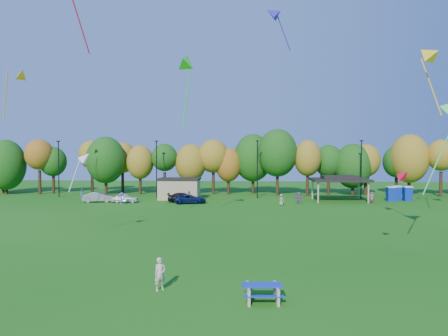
# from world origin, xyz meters

# --- Properties ---
(ground) EXTENTS (160.00, 160.00, 0.00)m
(ground) POSITION_xyz_m (0.00, 0.00, 0.00)
(ground) COLOR #19600F
(ground) RESTS_ON ground
(tree_line) EXTENTS (93.57, 10.55, 11.15)m
(tree_line) POSITION_xyz_m (-1.03, 45.51, 5.91)
(tree_line) COLOR black
(tree_line) RESTS_ON ground
(lamp_posts) EXTENTS (64.50, 0.25, 9.09)m
(lamp_posts) POSITION_xyz_m (2.00, 40.00, 4.90)
(lamp_posts) COLOR black
(lamp_posts) RESTS_ON ground
(utility_building) EXTENTS (6.30, 4.30, 3.25)m
(utility_building) POSITION_xyz_m (-10.00, 38.00, 1.64)
(utility_building) COLOR tan
(utility_building) RESTS_ON ground
(pavilion) EXTENTS (8.20, 6.20, 3.77)m
(pavilion) POSITION_xyz_m (14.00, 37.00, 3.23)
(pavilion) COLOR tan
(pavilion) RESTS_ON ground
(porta_potties) EXTENTS (3.75, 2.41, 2.18)m
(porta_potties) POSITION_xyz_m (22.88, 37.89, 1.10)
(porta_potties) COLOR #0C2AA2
(porta_potties) RESTS_ON ground
(picnic_table) EXTENTS (1.94, 1.64, 0.80)m
(picnic_table) POSITION_xyz_m (1.17, -3.96, 0.47)
(picnic_table) COLOR tan
(picnic_table) RESTS_ON ground
(kite_flyer) EXTENTS (0.73, 0.69, 1.68)m
(kite_flyer) POSITION_xyz_m (-3.97, -2.78, 0.84)
(kite_flyer) COLOR beige
(kite_flyer) RESTS_ON ground
(car_a) EXTENTS (3.86, 1.84, 1.27)m
(car_a) POSITION_xyz_m (-17.05, 33.35, 0.64)
(car_a) COLOR white
(car_a) RESTS_ON ground
(car_b) EXTENTS (4.63, 2.32, 1.46)m
(car_b) POSITION_xyz_m (-21.03, 33.59, 0.73)
(car_b) COLOR gray
(car_b) RESTS_ON ground
(car_c) EXTENTS (4.87, 3.22, 1.24)m
(car_c) POSITION_xyz_m (-7.56, 32.84, 0.62)
(car_c) COLOR #0D1B53
(car_c) RESTS_ON ground
(car_d) EXTENTS (4.80, 2.37, 1.34)m
(car_d) POSITION_xyz_m (-8.76, 34.35, 0.67)
(car_d) COLOR black
(car_d) RESTS_ON ground
(far_person_0) EXTENTS (0.89, 1.09, 1.74)m
(far_person_0) POSITION_xyz_m (-7.71, 32.80, 0.87)
(far_person_0) COLOR #648350
(far_person_0) RESTS_ON ground
(far_person_1) EXTENTS (0.96, 1.22, 1.66)m
(far_person_1) POSITION_xyz_m (-16.82, 31.05, 0.83)
(far_person_1) COLOR #6357BF
(far_person_1) RESTS_ON ground
(far_person_2) EXTENTS (1.53, 0.58, 1.62)m
(far_person_2) POSITION_xyz_m (7.62, 33.21, 0.81)
(far_person_2) COLOR #AA47AB
(far_person_2) RESTS_ON ground
(far_person_3) EXTENTS (0.92, 0.88, 1.59)m
(far_person_3) POSITION_xyz_m (5.01, 31.11, 0.79)
(far_person_3) COLOR gray
(far_person_3) RESTS_ON ground
(far_person_4) EXTENTS (0.78, 0.91, 1.61)m
(far_person_4) POSITION_xyz_m (-24.97, 37.18, 0.81)
(far_person_4) COLOR teal
(far_person_4) RESTS_ON ground
(far_person_5) EXTENTS (0.67, 0.49, 1.69)m
(far_person_5) POSITION_xyz_m (17.77, 33.87, 0.84)
(far_person_5) COLOR #A84F6D
(far_person_5) RESTS_ON ground
(kite_3) EXTENTS (2.92, 1.69, 4.61)m
(kite_3) POSITION_xyz_m (2.85, 17.66, 20.90)
(kite_3) COLOR #2B1DA0
(kite_5) EXTENTS (2.12, 1.00, 3.41)m
(kite_5) POSITION_xyz_m (-12.50, 8.52, 6.61)
(kite_5) COLOR silver
(kite_8) EXTENTS (1.27, 1.35, 1.09)m
(kite_8) POSITION_xyz_m (10.96, 4.79, 5.53)
(kite_8) COLOR red
(kite_9) EXTENTS (2.80, 2.72, 5.45)m
(kite_9) POSITION_xyz_m (-22.88, 17.45, 15.16)
(kite_9) COLOR #FFA81A
(kite_11) EXTENTS (2.60, 3.10, 5.54)m
(kite_11) POSITION_xyz_m (13.99, 8.67, 14.46)
(kite_11) COLOR yellow
(kite_13) EXTENTS (2.01, 4.55, 7.57)m
(kite_13) POSITION_xyz_m (-5.33, 15.12, 15.73)
(kite_13) COLOR green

